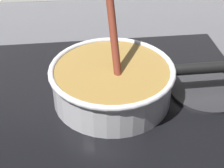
# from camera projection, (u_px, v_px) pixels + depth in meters

# --- Properties ---
(hob_plate) EXTENTS (0.56, 0.48, 0.01)m
(hob_plate) POSITION_uv_depth(u_px,v_px,m) (112.00, 100.00, 0.67)
(hob_plate) COLOR black
(hob_plate) RESTS_ON ground
(burner_ring) EXTENTS (0.18, 0.18, 0.01)m
(burner_ring) POSITION_uv_depth(u_px,v_px,m) (112.00, 96.00, 0.67)
(burner_ring) COLOR #592D0C
(burner_ring) RESTS_ON hob_plate
(spare_burner) EXTENTS (0.15, 0.15, 0.01)m
(spare_burner) POSITION_uv_depth(u_px,v_px,m) (206.00, 90.00, 0.69)
(spare_burner) COLOR #262628
(spare_burner) RESTS_ON hob_plate
(cooking_pan) EXTENTS (0.38, 0.24, 0.27)m
(cooking_pan) POSITION_uv_depth(u_px,v_px,m) (113.00, 81.00, 0.65)
(cooking_pan) COLOR silver
(cooking_pan) RESTS_ON hob_plate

